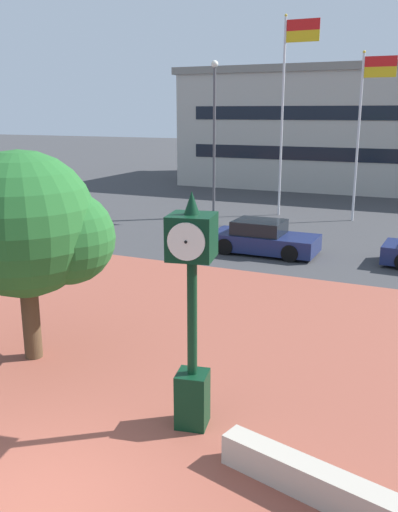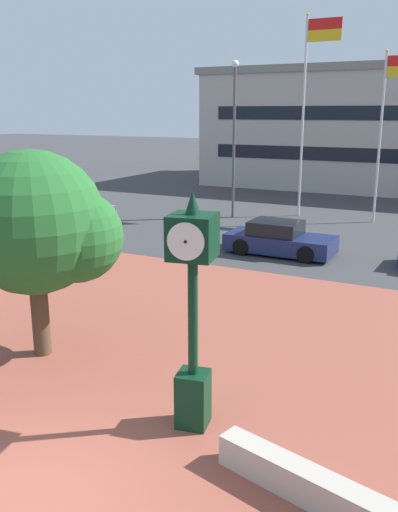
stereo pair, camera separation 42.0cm
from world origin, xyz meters
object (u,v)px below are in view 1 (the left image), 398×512
(plaza_tree, at_px, (33,228))
(car_street_near, at_px, (263,239))
(flagpole_primary, at_px, (287,99))
(street_lamp_post, at_px, (214,126))
(flagpole_secondary, at_px, (363,123))
(car_street_distant, at_px, (51,210))
(street_clock, at_px, (192,304))

(plaza_tree, bearing_deg, car_street_near, 81.66)
(flagpole_primary, distance_m, street_lamp_post, 3.94)
(street_lamp_post, bearing_deg, flagpole_secondary, 15.71)
(car_street_near, distance_m, car_street_distant, 11.96)
(car_street_near, xyz_separation_m, car_street_distant, (-11.81, 1.90, -0.00))
(street_clock, relative_size, car_street_near, 1.00)
(plaza_tree, height_order, flagpole_secondary, flagpole_secondary)
(street_clock, xyz_separation_m, flagpole_primary, (-4.19, 20.45, 3.71))
(flagpole_primary, bearing_deg, street_clock, -78.41)
(car_street_distant, distance_m, flagpole_primary, 13.21)
(plaza_tree, relative_size, car_street_near, 1.12)
(flagpole_secondary, bearing_deg, street_clock, -89.03)
(plaza_tree, relative_size, street_lamp_post, 0.59)
(flagpole_secondary, bearing_deg, flagpole_primary, 180.00)
(flagpole_primary, bearing_deg, flagpole_secondary, 0.00)
(flagpole_secondary, bearing_deg, plaza_tree, -101.50)
(street_clock, relative_size, flagpole_primary, 0.41)
(street_clock, bearing_deg, plaza_tree, 153.73)
(street_clock, xyz_separation_m, flagpole_secondary, (-0.34, 20.45, 2.59))
(flagpole_secondary, bearing_deg, car_street_distant, -155.87)
(street_clock, relative_size, plaza_tree, 0.90)
(car_street_distant, xyz_separation_m, flagpole_secondary, (14.11, 6.32, 4.28))
(street_clock, distance_m, flagpole_primary, 21.20)
(street_clock, bearing_deg, car_street_distant, 124.46)
(plaza_tree, xyz_separation_m, street_lamp_post, (-3.08, 17.33, 1.71))
(flagpole_primary, bearing_deg, street_lamp_post, -148.01)
(car_street_near, xyz_separation_m, flagpole_secondary, (2.30, 8.22, 4.28))
(street_clock, height_order, flagpole_primary, flagpole_primary)
(plaza_tree, xyz_separation_m, car_street_near, (1.62, 11.07, -2.40))
(street_lamp_post, bearing_deg, car_street_near, -53.06)
(flagpole_secondary, relative_size, street_lamp_post, 1.05)
(car_street_distant, distance_m, flagpole_secondary, 16.04)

